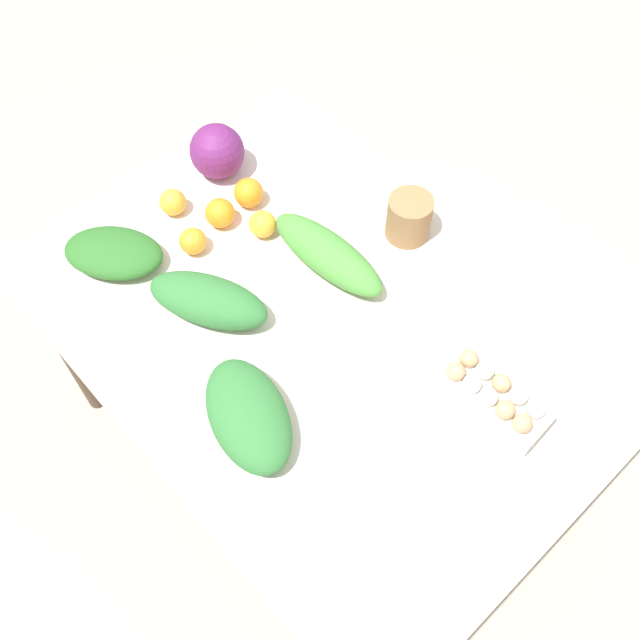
# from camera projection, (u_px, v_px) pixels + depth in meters

# --- Properties ---
(ground_plane) EXTENTS (8.00, 8.00, 0.00)m
(ground_plane) POSITION_uv_depth(u_px,v_px,m) (320.00, 449.00, 2.41)
(ground_plane) COLOR #B2A899
(dining_table) EXTENTS (1.44, 1.03, 0.78)m
(dining_table) POSITION_uv_depth(u_px,v_px,m) (320.00, 343.00, 1.83)
(dining_table) COLOR silver
(dining_table) RESTS_ON ground_plane
(cabbage_purple) EXTENTS (0.15, 0.15, 0.15)m
(cabbage_purple) POSITION_uv_depth(u_px,v_px,m) (217.00, 151.00, 1.97)
(cabbage_purple) COLOR #6B2366
(cabbage_purple) RESTS_ON dining_table
(egg_carton) EXTENTS (0.27, 0.12, 0.09)m
(egg_carton) POSITION_uv_depth(u_px,v_px,m) (492.00, 396.00, 1.60)
(egg_carton) COLOR #B7B7B2
(egg_carton) RESTS_ON dining_table
(paper_bag) EXTENTS (0.12, 0.12, 0.12)m
(paper_bag) POSITION_uv_depth(u_px,v_px,m) (409.00, 218.00, 1.86)
(paper_bag) COLOR #997047
(paper_bag) RESTS_ON dining_table
(greens_bunch_beet_tops) EXTENTS (0.31, 0.29, 0.07)m
(greens_bunch_beet_tops) POSITION_uv_depth(u_px,v_px,m) (114.00, 253.00, 1.83)
(greens_bunch_beet_tops) COLOR #2D6B28
(greens_bunch_beet_tops) RESTS_ON dining_table
(greens_bunch_scallion) EXTENTS (0.33, 0.25, 0.10)m
(greens_bunch_scallion) POSITION_uv_depth(u_px,v_px,m) (248.00, 415.00, 1.57)
(greens_bunch_scallion) COLOR #337538
(greens_bunch_scallion) RESTS_ON dining_table
(greens_bunch_dandelion) EXTENTS (0.34, 0.26, 0.10)m
(greens_bunch_dandelion) POSITION_uv_depth(u_px,v_px,m) (208.00, 300.00, 1.73)
(greens_bunch_dandelion) COLOR #337538
(greens_bunch_dandelion) RESTS_ON dining_table
(greens_bunch_chard) EXTENTS (0.36, 0.14, 0.09)m
(greens_bunch_chard) POSITION_uv_depth(u_px,v_px,m) (328.00, 254.00, 1.81)
(greens_bunch_chard) COLOR #4C933D
(greens_bunch_chard) RESTS_ON dining_table
(orange_0) EXTENTS (0.08, 0.08, 0.08)m
(orange_0) POSITION_uv_depth(u_px,v_px,m) (220.00, 213.00, 1.90)
(orange_0) COLOR orange
(orange_0) RESTS_ON dining_table
(orange_1) EXTENTS (0.07, 0.07, 0.07)m
(orange_1) POSITION_uv_depth(u_px,v_px,m) (263.00, 224.00, 1.88)
(orange_1) COLOR #F9A833
(orange_1) RESTS_ON dining_table
(orange_2) EXTENTS (0.08, 0.08, 0.08)m
(orange_2) POSITION_uv_depth(u_px,v_px,m) (249.00, 193.00, 1.94)
(orange_2) COLOR orange
(orange_2) RESTS_ON dining_table
(orange_3) EXTENTS (0.07, 0.07, 0.07)m
(orange_3) POSITION_uv_depth(u_px,v_px,m) (193.00, 241.00, 1.85)
(orange_3) COLOR orange
(orange_3) RESTS_ON dining_table
(orange_4) EXTENTS (0.07, 0.07, 0.07)m
(orange_4) POSITION_uv_depth(u_px,v_px,m) (173.00, 202.00, 1.92)
(orange_4) COLOR #F9A833
(orange_4) RESTS_ON dining_table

